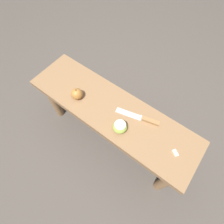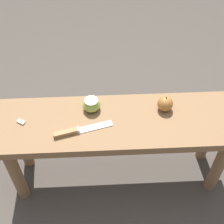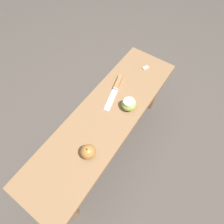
{
  "view_description": "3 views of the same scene",
  "coord_description": "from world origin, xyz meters",
  "px_view_note": "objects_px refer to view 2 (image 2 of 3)",
  "views": [
    {
      "loc": [
        -0.31,
        0.41,
        1.35
      ],
      "look_at": [
        -0.02,
        0.03,
        0.48
      ],
      "focal_mm": 28.0,
      "sensor_mm": 36.0,
      "label": 1
    },
    {
      "loc": [
        -0.07,
        -0.89,
        1.5
      ],
      "look_at": [
        -0.02,
        0.03,
        0.48
      ],
      "focal_mm": 50.0,
      "sensor_mm": 36.0,
      "label": 2
    },
    {
      "loc": [
        0.35,
        0.28,
        1.28
      ],
      "look_at": [
        -0.02,
        0.03,
        0.48
      ],
      "focal_mm": 28.0,
      "sensor_mm": 36.0,
      "label": 3
    }
  ],
  "objects_px": {
    "knife": "(74,131)",
    "apple_cut": "(91,105)",
    "wooden_bench": "(118,132)",
    "apple_whole": "(165,104)"
  },
  "relations": [
    {
      "from": "wooden_bench",
      "to": "knife",
      "type": "distance_m",
      "value": 0.22
    },
    {
      "from": "knife",
      "to": "apple_whole",
      "type": "xyz_separation_m",
      "value": [
        0.4,
        0.11,
        0.03
      ]
    },
    {
      "from": "apple_whole",
      "to": "apple_cut",
      "type": "xyz_separation_m",
      "value": [
        -0.33,
        0.02,
        -0.01
      ]
    },
    {
      "from": "apple_whole",
      "to": "apple_cut",
      "type": "height_order",
      "value": "apple_whole"
    },
    {
      "from": "apple_whole",
      "to": "knife",
      "type": "bearing_deg",
      "value": -164.18
    },
    {
      "from": "wooden_bench",
      "to": "apple_cut",
      "type": "distance_m",
      "value": 0.18
    },
    {
      "from": "apple_cut",
      "to": "knife",
      "type": "bearing_deg",
      "value": -119.64
    },
    {
      "from": "knife",
      "to": "apple_cut",
      "type": "bearing_deg",
      "value": 45.59
    },
    {
      "from": "knife",
      "to": "apple_cut",
      "type": "relative_size",
      "value": 3.22
    },
    {
      "from": "wooden_bench",
      "to": "apple_cut",
      "type": "relative_size",
      "value": 13.79
    }
  ]
}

